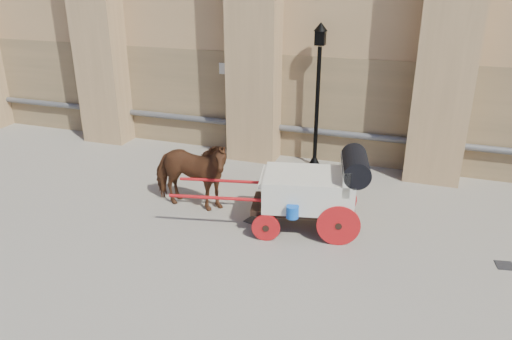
% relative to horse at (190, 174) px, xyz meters
% --- Properties ---
extents(ground, '(90.00, 90.00, 0.00)m').
position_rel_horse_xyz_m(ground, '(1.31, 0.05, -0.87)').
color(ground, slate).
rests_on(ground, ground).
extents(horse, '(2.08, 1.00, 1.74)m').
position_rel_horse_xyz_m(horse, '(0.00, 0.00, 0.00)').
color(horse, brown).
rests_on(horse, ground).
extents(carriage, '(4.25, 1.92, 1.80)m').
position_rel_horse_xyz_m(carriage, '(2.95, -0.06, 0.10)').
color(carriage, black).
rests_on(carriage, ground).
extents(street_lamp, '(0.37, 0.37, 3.95)m').
position_rel_horse_xyz_m(street_lamp, '(2.14, 3.62, 1.25)').
color(street_lamp, black).
rests_on(street_lamp, ground).
extents(drain_grate_near, '(0.40, 0.40, 0.01)m').
position_rel_horse_xyz_m(drain_grate_near, '(1.59, -0.15, -0.86)').
color(drain_grate_near, black).
rests_on(drain_grate_near, ground).
extents(drain_grate_far, '(0.37, 0.37, 0.01)m').
position_rel_horse_xyz_m(drain_grate_far, '(6.74, -0.28, -0.86)').
color(drain_grate_far, black).
rests_on(drain_grate_far, ground).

